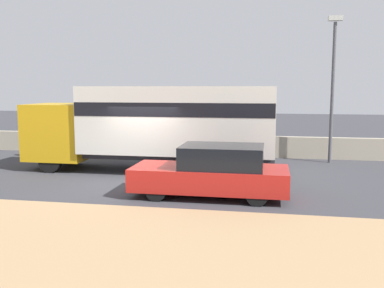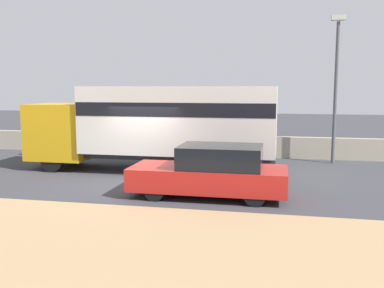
{
  "view_description": "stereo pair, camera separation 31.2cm",
  "coord_description": "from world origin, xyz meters",
  "px_view_note": "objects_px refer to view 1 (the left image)",
  "views": [
    {
      "loc": [
        4.36,
        -13.33,
        3.16
      ],
      "look_at": [
        1.83,
        0.44,
        1.31
      ],
      "focal_mm": 40.0,
      "sensor_mm": 36.0,
      "label": 1
    },
    {
      "loc": [
        4.67,
        -13.27,
        3.16
      ],
      "look_at": [
        1.83,
        0.44,
        1.31
      ],
      "focal_mm": 40.0,
      "sensor_mm": 36.0,
      "label": 2
    }
  ],
  "objects_px": {
    "street_lamp": "(333,78)",
    "box_truck": "(157,122)",
    "car_hatchback": "(213,172)",
    "pedestrian": "(39,138)"
  },
  "relations": [
    {
      "from": "box_truck",
      "to": "pedestrian",
      "type": "xyz_separation_m",
      "value": [
        -6.07,
        2.09,
        -0.98
      ]
    },
    {
      "from": "street_lamp",
      "to": "pedestrian",
      "type": "height_order",
      "value": "street_lamp"
    },
    {
      "from": "car_hatchback",
      "to": "street_lamp",
      "type": "bearing_deg",
      "value": -121.97
    },
    {
      "from": "street_lamp",
      "to": "box_truck",
      "type": "distance_m",
      "value": 7.58
    },
    {
      "from": "street_lamp",
      "to": "box_truck",
      "type": "height_order",
      "value": "street_lamp"
    },
    {
      "from": "box_truck",
      "to": "pedestrian",
      "type": "relative_size",
      "value": 5.44
    },
    {
      "from": "street_lamp",
      "to": "pedestrian",
      "type": "distance_m",
      "value": 13.07
    },
    {
      "from": "box_truck",
      "to": "car_hatchback",
      "type": "distance_m",
      "value": 4.42
    },
    {
      "from": "car_hatchback",
      "to": "pedestrian",
      "type": "bearing_deg",
      "value": -32.37
    },
    {
      "from": "street_lamp",
      "to": "car_hatchback",
      "type": "bearing_deg",
      "value": -121.97
    }
  ]
}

